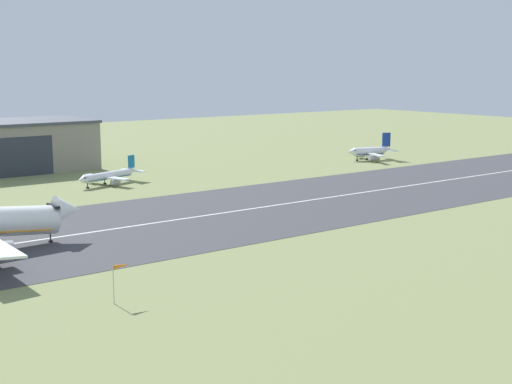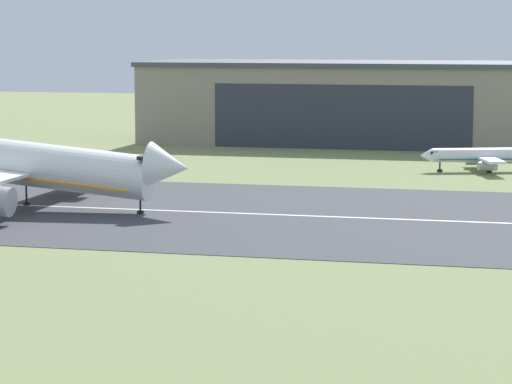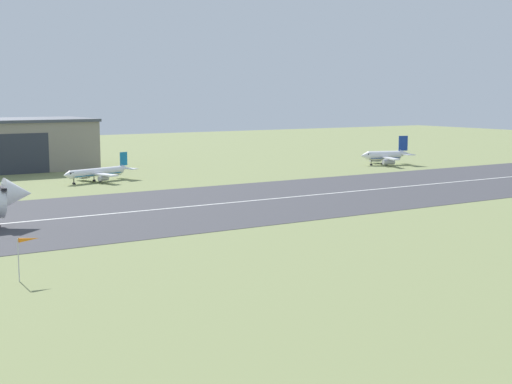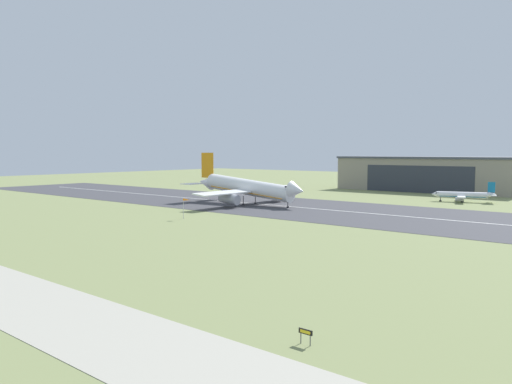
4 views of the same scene
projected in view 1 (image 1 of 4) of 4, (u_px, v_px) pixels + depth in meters
The scene contains 6 objects.
ground_plane at pixel (446, 278), 111.86m from camera, with size 658.78×658.78×0.00m, color #7A8451.
runway_strip at pixel (222, 213), 161.19m from camera, with size 418.78×54.45×0.06m, color #3D3D42.
runway_centreline at pixel (222, 213), 161.18m from camera, with size 376.91×0.70×0.01m, color silver.
airplane_parked_west at pixel (108, 176), 200.01m from camera, with size 22.13×16.30×7.47m.
airplane_parked_centre at pixel (369, 152), 252.43m from camera, with size 18.47×21.14×9.65m.
windsock_pole at pixel (121, 268), 99.42m from camera, with size 2.80×0.69×5.58m.
Camera 1 is at (-88.66, -5.66, 32.62)m, focal length 50.00 mm.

